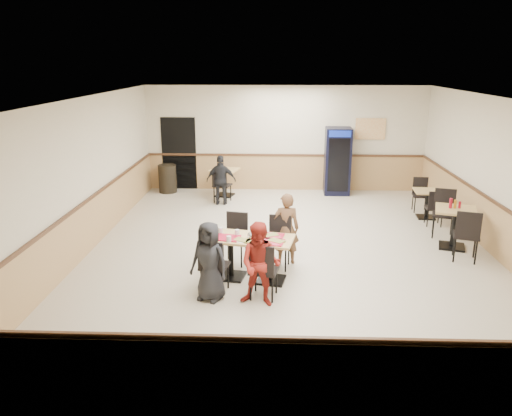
{
  "coord_description": "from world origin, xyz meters",
  "views": [
    {
      "loc": [
        -0.31,
        -9.32,
        3.67
      ],
      "look_at": [
        -0.64,
        -0.5,
        1.05
      ],
      "focal_mm": 35.0,
      "sensor_mm": 36.0,
      "label": 1
    }
  ],
  "objects_px": {
    "main_table": "(251,252)",
    "diner_man_opposite": "(286,229)",
    "diner_woman_left": "(209,261)",
    "trash_bin": "(168,179)",
    "back_table": "(225,178)",
    "diner_woman_right": "(260,264)",
    "pepsi_cooler": "(337,161)",
    "lone_diner": "(221,180)",
    "side_table_near": "(455,222)",
    "side_table_far": "(427,200)"
  },
  "relations": [
    {
      "from": "main_table",
      "to": "diner_man_opposite",
      "type": "relative_size",
      "value": 1.14
    },
    {
      "from": "diner_woman_left",
      "to": "trash_bin",
      "type": "relative_size",
      "value": 1.61
    },
    {
      "from": "back_table",
      "to": "trash_bin",
      "type": "xyz_separation_m",
      "value": [
        -1.68,
        0.35,
        -0.11
      ]
    },
    {
      "from": "diner_man_opposite",
      "to": "trash_bin",
      "type": "height_order",
      "value": "diner_man_opposite"
    },
    {
      "from": "diner_woman_left",
      "to": "diner_woman_right",
      "type": "relative_size",
      "value": 0.96
    },
    {
      "from": "diner_woman_left",
      "to": "pepsi_cooler",
      "type": "distance_m",
      "value": 7.25
    },
    {
      "from": "diner_woman_right",
      "to": "lone_diner",
      "type": "xyz_separation_m",
      "value": [
        -1.19,
        5.59,
        -0.01
      ]
    },
    {
      "from": "diner_woman_left",
      "to": "back_table",
      "type": "relative_size",
      "value": 1.48
    },
    {
      "from": "main_table",
      "to": "diner_woman_left",
      "type": "height_order",
      "value": "diner_woman_left"
    },
    {
      "from": "diner_man_opposite",
      "to": "trash_bin",
      "type": "bearing_deg",
      "value": -59.08
    },
    {
      "from": "diner_woman_left",
      "to": "pepsi_cooler",
      "type": "xyz_separation_m",
      "value": [
        2.78,
        6.69,
        0.29
      ]
    },
    {
      "from": "main_table",
      "to": "trash_bin",
      "type": "distance_m",
      "value": 6.47
    },
    {
      "from": "main_table",
      "to": "diner_woman_right",
      "type": "height_order",
      "value": "diner_woman_right"
    },
    {
      "from": "diner_woman_right",
      "to": "side_table_near",
      "type": "relative_size",
      "value": 1.39
    },
    {
      "from": "side_table_far",
      "to": "pepsi_cooler",
      "type": "relative_size",
      "value": 0.37
    },
    {
      "from": "diner_man_opposite",
      "to": "back_table",
      "type": "relative_size",
      "value": 1.55
    },
    {
      "from": "side_table_near",
      "to": "pepsi_cooler",
      "type": "relative_size",
      "value": 0.51
    },
    {
      "from": "diner_woman_left",
      "to": "lone_diner",
      "type": "height_order",
      "value": "lone_diner"
    },
    {
      "from": "lone_diner",
      "to": "diner_man_opposite",
      "type": "bearing_deg",
      "value": 113.55
    },
    {
      "from": "main_table",
      "to": "side_table_far",
      "type": "distance_m",
      "value": 5.48
    },
    {
      "from": "side_table_near",
      "to": "diner_woman_right",
      "type": "bearing_deg",
      "value": -145.79
    },
    {
      "from": "back_table",
      "to": "trash_bin",
      "type": "bearing_deg",
      "value": 168.25
    },
    {
      "from": "diner_woman_right",
      "to": "back_table",
      "type": "distance_m",
      "value": 6.57
    },
    {
      "from": "main_table",
      "to": "pepsi_cooler",
      "type": "distance_m",
      "value": 6.32
    },
    {
      "from": "side_table_near",
      "to": "back_table",
      "type": "height_order",
      "value": "side_table_near"
    },
    {
      "from": "diner_woman_left",
      "to": "back_table",
      "type": "xyz_separation_m",
      "value": [
        -0.39,
        6.3,
        -0.14
      ]
    },
    {
      "from": "diner_man_opposite",
      "to": "back_table",
      "type": "distance_m",
      "value": 5.03
    },
    {
      "from": "lone_diner",
      "to": "side_table_far",
      "type": "height_order",
      "value": "lone_diner"
    },
    {
      "from": "diner_woman_left",
      "to": "pepsi_cooler",
      "type": "height_order",
      "value": "pepsi_cooler"
    },
    {
      "from": "diner_woman_left",
      "to": "trash_bin",
      "type": "height_order",
      "value": "diner_woman_left"
    },
    {
      "from": "lone_diner",
      "to": "pepsi_cooler",
      "type": "height_order",
      "value": "pepsi_cooler"
    },
    {
      "from": "side_table_far",
      "to": "diner_woman_left",
      "type": "bearing_deg",
      "value": -136.49
    },
    {
      "from": "back_table",
      "to": "side_table_far",
      "type": "bearing_deg",
      "value": -20.11
    },
    {
      "from": "diner_woman_right",
      "to": "diner_man_opposite",
      "type": "height_order",
      "value": "diner_man_opposite"
    },
    {
      "from": "diner_woman_right",
      "to": "diner_man_opposite",
      "type": "relative_size",
      "value": 0.99
    },
    {
      "from": "lone_diner",
      "to": "diner_woman_left",
      "type": "bearing_deg",
      "value": 95.06
    },
    {
      "from": "main_table",
      "to": "diner_man_opposite",
      "type": "bearing_deg",
      "value": 62.1
    },
    {
      "from": "diner_woman_right",
      "to": "trash_bin",
      "type": "distance_m",
      "value": 7.39
    },
    {
      "from": "lone_diner",
      "to": "side_table_far",
      "type": "distance_m",
      "value": 5.17
    },
    {
      "from": "diner_woman_left",
      "to": "side_table_near",
      "type": "xyz_separation_m",
      "value": [
        4.64,
        2.45,
        -0.1
      ]
    },
    {
      "from": "back_table",
      "to": "diner_man_opposite",
      "type": "bearing_deg",
      "value": -71.23
    },
    {
      "from": "side_table_far",
      "to": "diner_man_opposite",
      "type": "bearing_deg",
      "value": -139.89
    },
    {
      "from": "diner_man_opposite",
      "to": "pepsi_cooler",
      "type": "relative_size",
      "value": 0.72
    },
    {
      "from": "lone_diner",
      "to": "back_table",
      "type": "height_order",
      "value": "lone_diner"
    },
    {
      "from": "diner_man_opposite",
      "to": "pepsi_cooler",
      "type": "xyz_separation_m",
      "value": [
        1.55,
        5.16,
        0.26
      ]
    },
    {
      "from": "diner_man_opposite",
      "to": "side_table_far",
      "type": "xyz_separation_m",
      "value": [
        3.45,
        2.91,
        -0.22
      ]
    },
    {
      "from": "diner_woman_right",
      "to": "pepsi_cooler",
      "type": "bearing_deg",
      "value": 86.95
    },
    {
      "from": "diner_woman_right",
      "to": "pepsi_cooler",
      "type": "distance_m",
      "value": 7.13
    },
    {
      "from": "diner_woman_right",
      "to": "side_table_far",
      "type": "bearing_deg",
      "value": 62.89
    },
    {
      "from": "diner_woman_left",
      "to": "back_table",
      "type": "bearing_deg",
      "value": 115.79
    }
  ]
}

